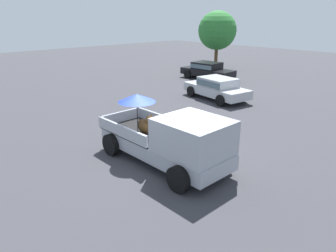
# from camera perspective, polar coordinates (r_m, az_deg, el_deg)

# --- Properties ---
(ground_plane) EXTENTS (80.00, 80.00, 0.00)m
(ground_plane) POSITION_cam_1_polar(r_m,az_deg,el_deg) (11.08, -0.88, -6.52)
(ground_plane) COLOR #38383D
(pickup_truck_main) EXTENTS (5.06, 2.26, 2.31)m
(pickup_truck_main) POSITION_cam_1_polar(r_m,az_deg,el_deg) (10.38, 0.64, -2.47)
(pickup_truck_main) COLOR black
(pickup_truck_main) RESTS_ON ground
(parked_sedan_near) EXTENTS (4.52, 2.49, 1.33)m
(parked_sedan_near) POSITION_cam_1_polar(r_m,az_deg,el_deg) (19.36, 8.91, 7.01)
(parked_sedan_near) COLOR black
(parked_sedan_near) RESTS_ON ground
(parked_sedan_far) EXTENTS (4.40, 2.18, 1.33)m
(parked_sedan_far) POSITION_cam_1_polar(r_m,az_deg,el_deg) (25.72, 7.18, 10.18)
(parked_sedan_far) COLOR black
(parked_sedan_far) RESTS_ON ground
(tree_by_lot) EXTENTS (3.56, 3.56, 5.31)m
(tree_by_lot) POSITION_cam_1_polar(r_m,az_deg,el_deg) (30.86, 8.98, 16.82)
(tree_by_lot) COLOR brown
(tree_by_lot) RESTS_ON ground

